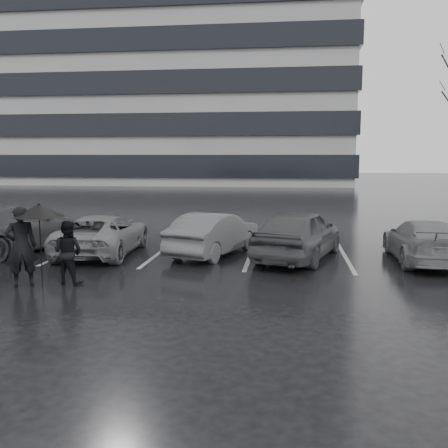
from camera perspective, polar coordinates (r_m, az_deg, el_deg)
ground at (r=12.90m, az=-0.36°, el=-5.45°), size 160.00×160.00×0.00m
office_building at (r=65.90m, az=-14.68°, el=17.46°), size 61.00×26.00×29.00m
car_main at (r=14.50m, az=8.49°, el=-1.09°), size 2.96×4.66×1.48m
car_west_a at (r=15.01m, az=-1.14°, el=-1.10°), size 2.53×4.09×1.27m
car_west_b at (r=15.53m, az=-13.62°, el=-1.15°), size 2.16×4.39×1.20m
car_west_c at (r=16.72m, az=-23.04°, el=-0.42°), size 3.42×5.54×1.50m
car_east at (r=15.04m, az=21.84°, el=-1.80°), size 1.72×4.13×1.19m
pedestrian_left at (r=12.21m, az=-22.17°, el=-2.37°), size 0.80×0.72×1.84m
pedestrian_right at (r=12.12m, az=-17.42°, el=-3.09°), size 0.80×0.67×1.48m
umbrella at (r=11.98m, az=-20.40°, el=1.45°), size 1.12×1.12×1.90m
stall_stripes at (r=15.43m, az=-2.10°, el=-3.25°), size 19.72×5.00×0.00m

